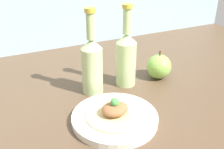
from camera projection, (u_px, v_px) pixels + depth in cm
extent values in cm
cube|color=brown|center=(109.00, 116.00, 72.44)|extent=(180.00, 110.00, 4.00)
cylinder|color=silver|center=(115.00, 118.00, 66.97)|extent=(22.06, 22.06, 1.81)
torus|color=silver|center=(115.00, 116.00, 66.68)|extent=(21.56, 21.56, 1.26)
cylinder|color=#D6BC7F|center=(115.00, 114.00, 66.47)|extent=(15.06, 15.06, 0.40)
ellipsoid|color=brown|center=(115.00, 109.00, 65.73)|extent=(6.86, 5.83, 2.86)
sphere|color=#4CA34C|center=(115.00, 102.00, 64.78)|extent=(2.23, 2.23, 2.23)
cylinder|color=#B7D18E|center=(92.00, 71.00, 77.56)|extent=(6.25, 6.25, 14.07)
cone|color=#B7D18E|center=(91.00, 44.00, 73.74)|extent=(6.25, 6.25, 2.81)
cylinder|color=#B7D18E|center=(91.00, 26.00, 71.40)|extent=(2.50, 2.50, 7.52)
cylinder|color=gold|center=(90.00, 10.00, 69.43)|extent=(3.13, 3.13, 1.20)
cylinder|color=#B7D18E|center=(126.00, 64.00, 81.88)|extent=(6.25, 6.25, 14.07)
cone|color=#B7D18E|center=(127.00, 38.00, 78.07)|extent=(6.25, 6.25, 2.81)
cylinder|color=#B7D18E|center=(127.00, 21.00, 75.73)|extent=(2.50, 2.50, 7.52)
cylinder|color=gold|center=(127.00, 6.00, 73.76)|extent=(3.13, 3.13, 1.20)
sphere|color=#84B74C|center=(159.00, 67.00, 87.06)|extent=(8.20, 8.20, 8.20)
cylinder|color=brown|center=(160.00, 53.00, 84.92)|extent=(0.66, 0.66, 1.85)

